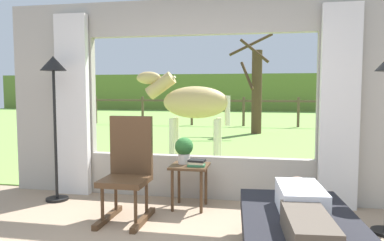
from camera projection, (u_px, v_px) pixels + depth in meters
The scene contains 14 objects.
back_wall_with_window at pixel (199, 102), 4.88m from camera, with size 5.20×0.12×2.55m.
curtain_panel_left at pixel (73, 105), 5.07m from camera, with size 0.44×0.10×2.40m, color silver.
curtain_panel_right at pixel (339, 108), 4.42m from camera, with size 0.44×0.10×2.40m, color silver.
outdoor_pasture_lawn at pixel (245, 123), 15.64m from camera, with size 36.00×21.68×0.02m, color #759E47.
distant_hill_ridge at pixel (254, 92), 25.16m from camera, with size 36.00×2.00×2.40m, color olive.
reclining_person at pixel (303, 208), 2.86m from camera, with size 0.39×1.44×0.22m.
rocking_chair at pixel (128, 169), 4.14m from camera, with size 0.48×0.68×1.12m.
side_table at pixel (190, 173), 4.52m from camera, with size 0.44×0.44×0.52m.
potted_plant at pixel (184, 149), 4.57m from camera, with size 0.22×0.22×0.32m.
book_stack at pixel (197, 163), 4.42m from camera, with size 0.21×0.17×0.08m.
floor_lamp_left at pixel (54, 84), 4.74m from camera, with size 0.32×0.32×1.83m.
horse at pixel (191, 103), 7.14m from camera, with size 1.81×0.57×1.73m.
pasture_tree at pixel (256, 88), 11.88m from camera, with size 1.40×1.36×3.23m.
pasture_fence_line at pixel (244, 107), 14.34m from camera, with size 16.10×0.10×1.10m.
Camera 1 is at (0.86, -2.55, 1.42)m, focal length 35.55 mm.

